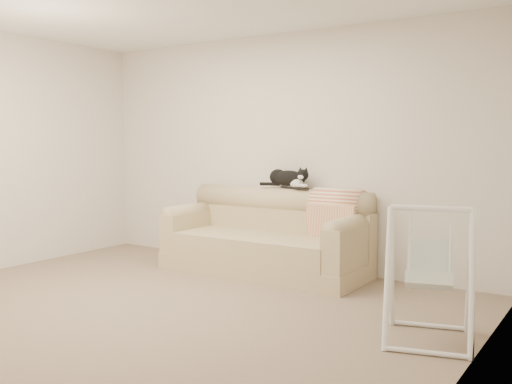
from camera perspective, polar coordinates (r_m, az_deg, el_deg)
ground_plane at (r=5.02m, az=-9.45°, el=-11.25°), size 5.00×5.00×0.00m
room_shell at (r=4.82m, az=-9.72°, el=6.45°), size 5.04×4.04×2.60m
sofa at (r=6.16m, az=1.19°, el=-4.80°), size 2.20×0.93×0.90m
remote_a at (r=6.24m, az=3.23°, el=0.49°), size 0.19×0.08×0.03m
remote_b at (r=6.11m, az=4.54°, el=0.37°), size 0.17×0.05×0.02m
tuxedo_cat at (r=6.24m, az=3.23°, el=1.39°), size 0.59×0.23×0.23m
throw_blanket at (r=5.97m, az=8.11°, el=-1.54°), size 0.53×0.38×0.58m
baby_swing at (r=4.21m, az=16.95°, el=-7.82°), size 0.73×0.76×0.97m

